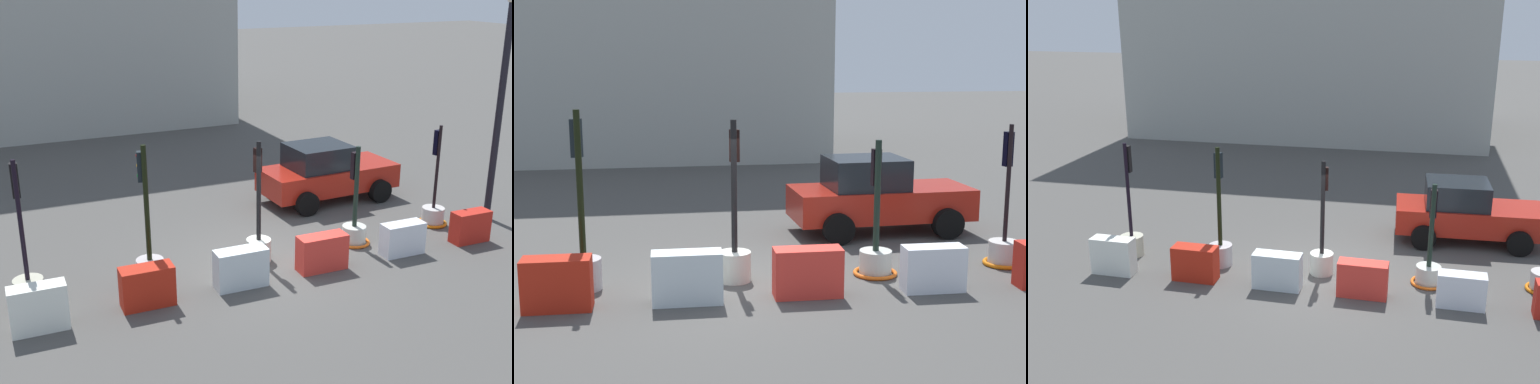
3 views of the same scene
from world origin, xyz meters
The scene contains 14 objects.
ground_plane centered at (0.00, 0.00, 0.00)m, with size 120.00×120.00×0.00m, color #4B4947.
traffic_light_0 centered at (-5.12, 0.19, 0.57)m, with size 0.59×0.59×2.99m.
traffic_light_1 centered at (-2.67, 0.10, 0.65)m, with size 0.59×0.59×3.03m.
traffic_light_2 centered at (-0.11, 0.14, 0.57)m, with size 0.57×0.57×2.83m.
traffic_light_3 centered at (2.42, 0.09, 0.44)m, with size 0.79×0.79×2.44m.
traffic_light_4 centered at (4.99, 0.30, 0.41)m, with size 0.76×0.76×2.66m.
construction_barrier_0 centered at (-5.05, -0.95, 0.45)m, with size 1.05×0.43×0.91m.
construction_barrier_1 centered at (-2.99, -0.86, 0.42)m, with size 1.06×0.49×0.83m.
construction_barrier_2 centered at (-0.99, -0.88, 0.42)m, with size 1.13×0.47×0.84m.
construction_barrier_3 centered at (0.97, -0.86, 0.41)m, with size 1.13×0.47×0.81m.
construction_barrier_4 centered at (3.11, -0.92, 0.38)m, with size 1.04×0.44×0.77m.
construction_barrier_5 centered at (5.07, -1.00, 0.39)m, with size 0.97×0.42×0.78m.
car_red_compact centered at (3.39, 3.15, 0.81)m, with size 4.00×2.14×1.68m.
street_lamp_post centered at (6.61, 0.03, 3.41)m, with size 0.36×0.36×5.94m.
Camera 1 is at (-5.72, -12.04, 6.26)m, focal length 44.86 mm.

